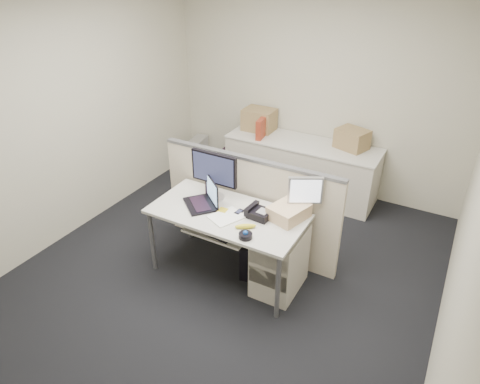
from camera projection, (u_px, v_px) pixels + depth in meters
The scene contains 27 objects.
floor at pixel (228, 272), 4.46m from camera, with size 4.00×4.50×0.01m, color black.
wall_back at pixel (316, 90), 5.50m from camera, with size 4.00×0.02×2.70m, color #BDB79E.
wall_left at pixel (68, 116), 4.64m from camera, with size 0.02×4.50×2.70m, color #BDB79E.
wall_right at pixel (475, 212), 2.95m from camera, with size 0.02×4.50×2.70m, color #BDB79E.
desk at pixel (227, 218), 4.13m from camera, with size 1.50×0.75×0.73m.
keyboard_tray at pixel (218, 231), 4.02m from camera, with size 0.62×0.32×0.02m, color beige.
drawer_pedestal at pixel (280, 260), 4.10m from camera, with size 0.40×0.55×0.65m, color beige.
cubicle_partition at pixel (249, 207), 4.53m from camera, with size 2.00×0.06×1.10m, color beige.
back_counter at pixel (301, 168), 5.75m from camera, with size 2.00×0.60×0.72m, color beige.
monitor_main at pixel (214, 176), 4.22m from camera, with size 0.50×0.19×0.50m, color black.
monitor_small at pixel (305, 197), 3.97m from camera, with size 0.32×0.16×0.39m, color #B7B7BC.
laptop at pixel (200, 194), 4.15m from camera, with size 0.35×0.26×0.26m, color black.
trackball at pixel (245, 236), 3.73m from camera, with size 0.12×0.12×0.05m, color black.
desk_phone at pixel (259, 214), 4.02m from camera, with size 0.23×0.18×0.07m, color black.
paper_stack at pixel (226, 217), 4.02m from camera, with size 0.24×0.30×0.01m, color white.
sticky_pad at pixel (223, 210), 4.12m from camera, with size 0.09×0.09×0.01m, color gold.
travel_mug at pixel (209, 187), 4.37m from camera, with size 0.08×0.08×0.16m, color black.
banana at pixel (246, 226), 3.86m from camera, with size 0.20×0.05×0.04m, color #FAFB29.
cellphone at pixel (239, 212), 4.09m from camera, with size 0.05×0.10×0.01m, color black.
manila_folders at pixel (289, 212), 3.99m from camera, with size 0.28×0.35×0.13m, color #D5B18A.
keyboard at pixel (211, 230), 4.00m from camera, with size 0.48×0.17×0.03m, color black.
pc_tower_desk at pixel (252, 254), 4.40m from camera, with size 0.17×0.41×0.39m, color black.
pc_tower_spare_dark at pixel (237, 158), 6.33m from camera, with size 0.20×0.50×0.46m, color black.
pc_tower_spare_silver at pixel (197, 152), 6.56m from camera, with size 0.18×0.45×0.42m, color #B7B7BC.
cardboard_box_left at pixel (259, 120), 5.88m from camera, with size 0.42×0.32×0.32m, color olive.
cardboard_box_right at pixel (352, 140), 5.34m from camera, with size 0.37×0.29×0.27m, color olive.
red_binder at pixel (262, 128), 5.66m from camera, with size 0.07×0.30×0.28m, color maroon.
Camera 1 is at (1.79, -2.97, 2.93)m, focal length 32.00 mm.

